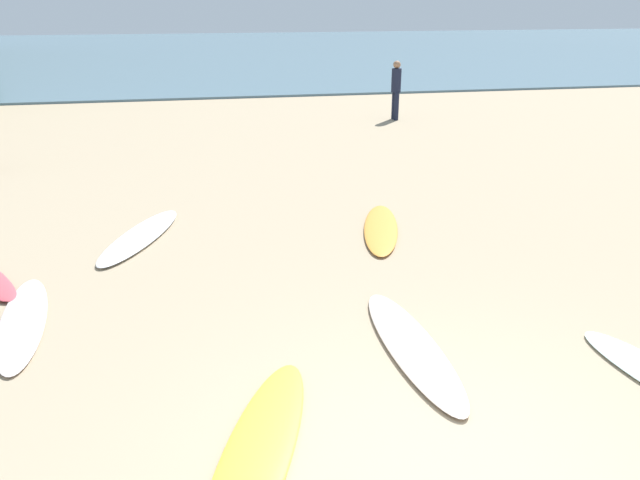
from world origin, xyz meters
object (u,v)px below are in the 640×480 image
object	(u,v)px
surfboard_3	(381,229)
surfboard_4	(412,346)
beachgoer_mid	(396,87)
surfboard_7	(140,236)
surfboard_2	(258,453)
surfboard_1	(23,321)

from	to	relation	value
surfboard_3	surfboard_4	xyz separation A→B (m)	(-0.68, -3.48, 0.00)
surfboard_3	beachgoer_mid	size ratio (longest dim) A/B	1.37
surfboard_4	beachgoer_mid	world-z (taller)	beachgoer_mid
surfboard_7	beachgoer_mid	bearing A→B (deg)	-106.24
surfboard_2	surfboard_7	size ratio (longest dim) A/B	1.06
beachgoer_mid	surfboard_7	bearing A→B (deg)	-40.72
surfboard_4	surfboard_3	bearing A→B (deg)	76.92
surfboard_4	surfboard_7	world-z (taller)	surfboard_7
surfboard_3	surfboard_4	distance (m)	3.55
beachgoer_mid	surfboard_1	bearing A→B (deg)	-37.99
surfboard_2	surfboard_3	world-z (taller)	surfboard_3
surfboard_1	surfboard_3	size ratio (longest dim) A/B	1.01
surfboard_1	surfboard_4	world-z (taller)	surfboard_4
surfboard_7	beachgoer_mid	world-z (taller)	beachgoer_mid
surfboard_3	surfboard_7	bearing A→B (deg)	10.18
surfboard_4	surfboard_7	distance (m)	4.89
surfboard_3	surfboard_7	distance (m)	3.69
surfboard_3	surfboard_7	xyz separation A→B (m)	(-3.67, 0.38, 0.00)
surfboard_3	surfboard_2	bearing A→B (deg)	79.32
surfboard_4	surfboard_7	bearing A→B (deg)	125.74
surfboard_4	surfboard_1	bearing A→B (deg)	159.44
surfboard_1	surfboard_4	bearing A→B (deg)	154.54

